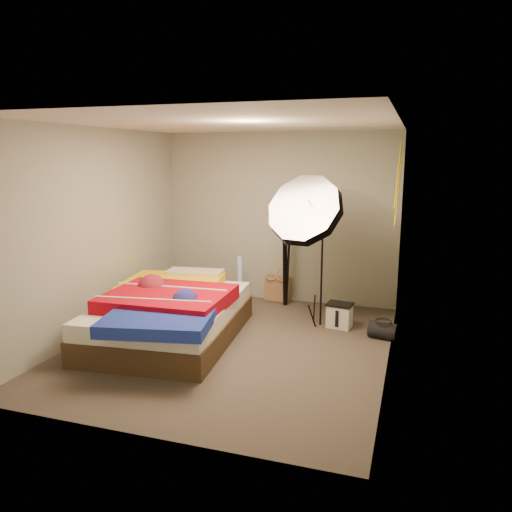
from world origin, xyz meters
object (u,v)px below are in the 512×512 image
at_px(wrapping_roll, 240,281).
at_px(photo_umbrella, 307,213).
at_px(camera_tripod, 286,252).
at_px(tote_bag, 277,289).
at_px(camera_case, 339,316).
at_px(bed, 170,313).
at_px(duffel_bag, 383,331).

relative_size(wrapping_roll, photo_umbrella, 0.35).
bearing_deg(wrapping_roll, camera_tripod, 15.45).
height_order(tote_bag, camera_case, tote_bag).
relative_size(camera_case, photo_umbrella, 0.14).
height_order(wrapping_roll, bed, wrapping_roll).
relative_size(tote_bag, camera_tripod, 0.27).
height_order(bed, camera_tripod, camera_tripod).
bearing_deg(photo_umbrella, bed, -145.78).
bearing_deg(bed, wrapping_roll, 78.69).
xyz_separation_m(tote_bag, photo_umbrella, (0.63, -0.95, 1.28)).
relative_size(tote_bag, duffel_bag, 1.13).
bearing_deg(bed, duffel_bag, 17.94).
relative_size(photo_umbrella, camera_tripod, 1.46).
height_order(wrapping_roll, duffel_bag, wrapping_roll).
bearing_deg(duffel_bag, wrapping_roll, 170.02).
bearing_deg(bed, tote_bag, 67.52).
height_order(camera_case, camera_tripod, camera_tripod).
bearing_deg(camera_tripod, wrapping_roll, -164.55).
bearing_deg(bed, camera_case, 28.75).
bearing_deg(photo_umbrella, camera_tripod, 120.70).
distance_m(bed, photo_umbrella, 2.07).
height_order(duffel_bag, bed, bed).
bearing_deg(wrapping_roll, bed, -101.31).
height_order(wrapping_roll, photo_umbrella, photo_umbrella).
bearing_deg(photo_umbrella, tote_bag, 123.63).
bearing_deg(tote_bag, camera_tripod, -40.54).
bearing_deg(camera_tripod, camera_case, -38.99).
bearing_deg(bed, photo_umbrella, 34.22).
xyz_separation_m(duffel_bag, camera_tripod, (-1.47, 0.97, 0.70)).
bearing_deg(tote_bag, duffel_bag, -30.82).
distance_m(tote_bag, wrapping_roll, 0.61).
height_order(duffel_bag, camera_tripod, camera_tripod).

